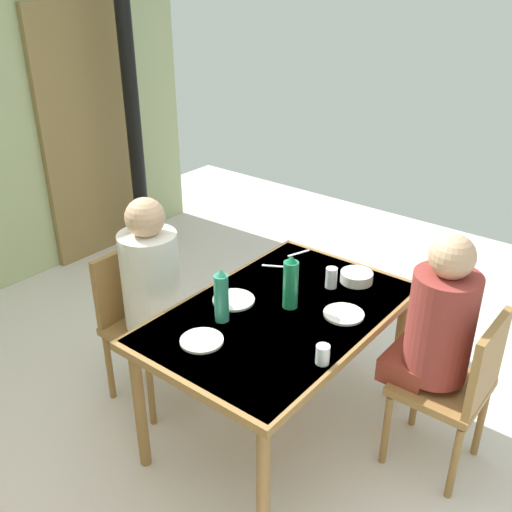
{
  "coord_description": "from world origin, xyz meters",
  "views": [
    {
      "loc": [
        -1.6,
        -1.32,
        2.23
      ],
      "look_at": [
        0.33,
        0.21,
        0.99
      ],
      "focal_mm": 40.81,
      "sensor_mm": 36.0,
      "label": 1
    }
  ],
  "objects": [
    {
      "name": "ground_plane",
      "position": [
        0.0,
        0.0,
        0.0
      ],
      "size": [
        6.9,
        6.9,
        0.0
      ],
      "primitive_type": "plane",
      "color": "silver"
    },
    {
      "name": "door_wooden",
      "position": [
        1.12,
        2.57,
        1.0
      ],
      "size": [
        0.8,
        0.05,
        2.0
      ],
      "primitive_type": "cube",
      "color": "olive",
      "rests_on": "ground_plane"
    },
    {
      "name": "stove_pipe_column",
      "position": [
        1.39,
        2.3,
        1.39
      ],
      "size": [
        0.12,
        0.12,
        2.77
      ],
      "primitive_type": "cylinder",
      "color": "black",
      "rests_on": "ground_plane"
    },
    {
      "name": "dining_table",
      "position": [
        0.33,
        0.06,
        0.66
      ],
      "size": [
        1.35,
        0.88,
        0.74
      ],
      "color": "olive",
      "rests_on": "ground_plane"
    },
    {
      "name": "chair_near_diner",
      "position": [
        0.64,
        -0.73,
        0.5
      ],
      "size": [
        0.4,
        0.4,
        0.87
      ],
      "color": "olive",
      "rests_on": "ground_plane"
    },
    {
      "name": "chair_far_diner",
      "position": [
        0.11,
        0.86,
        0.5
      ],
      "size": [
        0.4,
        0.4,
        0.87
      ],
      "rotation": [
        0.0,
        0.0,
        3.14
      ],
      "color": "olive",
      "rests_on": "ground_plane"
    },
    {
      "name": "person_near_diner",
      "position": [
        0.64,
        -0.59,
        0.78
      ],
      "size": [
        0.3,
        0.37,
        0.77
      ],
      "color": "maroon",
      "rests_on": "ground_plane"
    },
    {
      "name": "person_far_diner",
      "position": [
        0.11,
        0.72,
        0.78
      ],
      "size": [
        0.3,
        0.37,
        0.77
      ],
      "rotation": [
        0.0,
        0.0,
        3.14
      ],
      "color": "#EEE2CD",
      "rests_on": "ground_plane"
    },
    {
      "name": "water_bottle_green_near",
      "position": [
        0.39,
        0.05,
        0.87
      ],
      "size": [
        0.07,
        0.07,
        0.28
      ],
      "color": "#1D7A4C",
      "rests_on": "dining_table"
    },
    {
      "name": "water_bottle_green_far",
      "position": [
        0.1,
        0.23,
        0.86
      ],
      "size": [
        0.07,
        0.07,
        0.27
      ],
      "color": "#318B70",
      "rests_on": "dining_table"
    },
    {
      "name": "serving_bowl_center",
      "position": [
        0.81,
        -0.07,
        0.76
      ],
      "size": [
        0.17,
        0.17,
        0.05
      ],
      "primitive_type": "cylinder",
      "color": "silver",
      "rests_on": "dining_table"
    },
    {
      "name": "dinner_plate_near_left",
      "position": [
        -0.09,
        0.19,
        0.74
      ],
      "size": [
        0.19,
        0.19,
        0.01
      ],
      "primitive_type": "cylinder",
      "color": "white",
      "rests_on": "dining_table"
    },
    {
      "name": "dinner_plate_near_right",
      "position": [
        0.49,
        -0.19,
        0.74
      ],
      "size": [
        0.19,
        0.19,
        0.01
      ],
      "primitive_type": "cylinder",
      "color": "white",
      "rests_on": "dining_table"
    },
    {
      "name": "dinner_plate_far_center",
      "position": [
        0.26,
        0.3,
        0.74
      ],
      "size": [
        0.21,
        0.21,
        0.01
      ],
      "primitive_type": "cylinder",
      "color": "white",
      "rests_on": "dining_table"
    },
    {
      "name": "drinking_glass_by_near_diner",
      "position": [
        0.11,
        -0.31,
        0.78
      ],
      "size": [
        0.06,
        0.06,
        0.09
      ],
      "primitive_type": "cylinder",
      "color": "silver",
      "rests_on": "dining_table"
    },
    {
      "name": "drinking_glass_by_far_diner",
      "position": [
        0.68,
        -0.0,
        0.79
      ],
      "size": [
        0.06,
        0.06,
        0.11
      ],
      "primitive_type": "cylinder",
      "color": "silver",
      "rests_on": "dining_table"
    },
    {
      "name": "cutlery_knife_near",
      "position": [
        0.9,
        0.35,
        0.74
      ],
      "size": [
        0.15,
        0.06,
        0.0
      ],
      "primitive_type": "cube",
      "rotation": [
        0.0,
        0.0,
        2.81
      ],
      "color": "silver",
      "rests_on": "dining_table"
    },
    {
      "name": "cutlery_fork_near",
      "position": [
        0.68,
        0.36,
        0.74
      ],
      "size": [
        0.09,
        0.14,
        0.0
      ],
      "primitive_type": "cube",
      "rotation": [
        0.0,
        0.0,
        5.23
      ],
      "color": "silver",
      "rests_on": "dining_table"
    }
  ]
}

